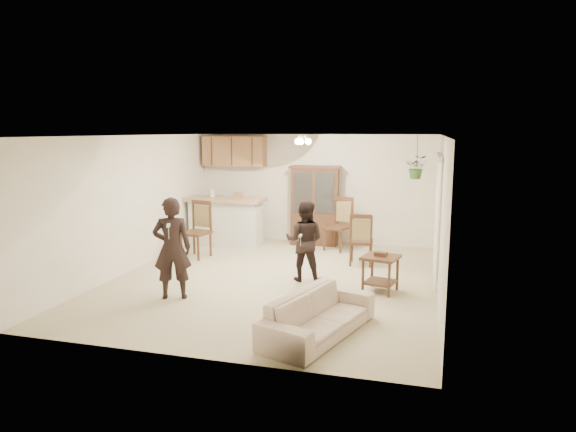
% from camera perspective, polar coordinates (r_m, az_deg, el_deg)
% --- Properties ---
extents(floor, '(6.50, 6.50, 0.00)m').
position_cam_1_polar(floor, '(9.07, -1.53, -7.07)').
color(floor, '#BDB08F').
rests_on(floor, ground).
extents(ceiling, '(5.50, 6.50, 0.02)m').
position_cam_1_polar(ceiling, '(8.70, -1.60, 8.92)').
color(ceiling, white).
rests_on(ceiling, wall_back).
extents(wall_back, '(5.50, 0.02, 2.50)m').
position_cam_1_polar(wall_back, '(11.92, 2.96, 3.05)').
color(wall_back, white).
rests_on(wall_back, ground).
extents(wall_front, '(5.50, 0.02, 2.50)m').
position_cam_1_polar(wall_front, '(5.82, -10.87, -3.96)').
color(wall_front, white).
rests_on(wall_front, ground).
extents(wall_left, '(0.02, 6.50, 2.50)m').
position_cam_1_polar(wall_left, '(9.94, -16.93, 1.35)').
color(wall_left, white).
rests_on(wall_left, ground).
extents(wall_right, '(0.02, 6.50, 2.50)m').
position_cam_1_polar(wall_right, '(8.43, 16.62, -0.03)').
color(wall_right, white).
rests_on(wall_right, ground).
extents(breakfast_bar, '(1.60, 0.55, 1.00)m').
position_cam_1_polar(breakfast_bar, '(11.72, -6.90, -0.83)').
color(breakfast_bar, silver).
rests_on(breakfast_bar, floor).
extents(bar_top, '(1.75, 0.70, 0.08)m').
position_cam_1_polar(bar_top, '(11.64, -6.95, 1.84)').
color(bar_top, tan).
rests_on(bar_top, breakfast_bar).
extents(upper_cabinets, '(1.50, 0.34, 0.70)m').
position_cam_1_polar(upper_cabinets, '(12.23, -5.99, 7.17)').
color(upper_cabinets, brown).
rests_on(upper_cabinets, wall_back).
extents(vertical_blinds, '(0.06, 2.30, 2.10)m').
position_cam_1_polar(vertical_blinds, '(9.35, 16.22, -0.04)').
color(vertical_blinds, silver).
rests_on(vertical_blinds, wall_right).
extents(ceiling_fixture, '(0.36, 0.36, 0.20)m').
position_cam_1_polar(ceiling_fixture, '(9.80, 1.58, 8.40)').
color(ceiling_fixture, '#FFE8BF').
rests_on(ceiling_fixture, ceiling).
extents(hanging_plant, '(0.43, 0.37, 0.48)m').
position_cam_1_polar(hanging_plant, '(10.75, 14.11, 5.28)').
color(hanging_plant, '#2E5723').
rests_on(hanging_plant, ceiling).
extents(plant_cord, '(0.01, 0.01, 0.65)m').
position_cam_1_polar(plant_cord, '(10.73, 14.18, 7.01)').
color(plant_cord, black).
rests_on(plant_cord, ceiling).
extents(sofa, '(1.27, 2.01, 0.73)m').
position_cam_1_polar(sofa, '(6.62, 3.44, -10.13)').
color(sofa, '#F2E2C7').
rests_on(sofa, floor).
extents(adult, '(0.77, 0.65, 1.80)m').
position_cam_1_polar(adult, '(8.08, -12.78, -2.80)').
color(adult, black).
rests_on(adult, floor).
extents(child, '(0.67, 0.53, 1.35)m').
position_cam_1_polar(child, '(8.88, 1.85, -2.95)').
color(child, black).
rests_on(child, floor).
extents(china_hutch, '(1.17, 0.52, 1.80)m').
position_cam_1_polar(china_hutch, '(11.67, 2.99, 1.12)').
color(china_hutch, '#382214').
rests_on(china_hutch, floor).
extents(side_table, '(0.65, 0.65, 0.66)m').
position_cam_1_polar(side_table, '(8.46, 10.22, -6.27)').
color(side_table, '#382214').
rests_on(side_table, floor).
extents(chair_bar, '(0.60, 0.60, 1.16)m').
position_cam_1_polar(chair_bar, '(10.72, -10.18, -2.83)').
color(chair_bar, '#382214').
rests_on(chair_bar, floor).
extents(chair_hutch_left, '(0.67, 0.67, 1.15)m').
position_cam_1_polar(chair_hutch_left, '(11.22, 5.55, -2.18)').
color(chair_hutch_left, '#382214').
rests_on(chair_hutch_left, floor).
extents(chair_hutch_right, '(0.48, 0.48, 1.02)m').
position_cam_1_polar(chair_hutch_right, '(10.09, 8.10, -3.76)').
color(chair_hutch_right, '#382214').
rests_on(chair_hutch_right, floor).
extents(controller_adult, '(0.09, 0.14, 0.04)m').
position_cam_1_polar(controller_adult, '(7.65, -13.15, -1.04)').
color(controller_adult, white).
rests_on(controller_adult, adult).
extents(controller_child, '(0.04, 0.12, 0.04)m').
position_cam_1_polar(controller_child, '(8.53, 1.40, -2.19)').
color(controller_child, white).
rests_on(controller_child, child).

